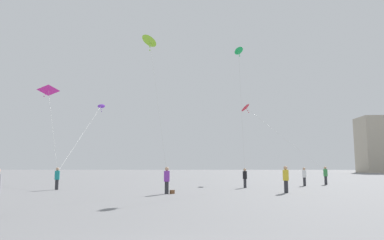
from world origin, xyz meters
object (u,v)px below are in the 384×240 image
object	(u,v)px
kite_violet_diamond	(101,107)
person_in_purple	(167,179)
handbag_beside_flyer	(172,192)
person_in_black	(245,177)
kite_lime_diamond	(150,41)
person_in_teal	(57,178)
person_in_white	(304,176)
kite_magenta_delta	(48,91)
person_in_green	(326,175)
kite_crimson_diamond	(245,108)
person_in_yellow	(286,178)
kite_emerald_diamond	(239,53)

from	to	relation	value
kite_violet_diamond	person_in_purple	bearing A→B (deg)	-62.20
kite_violet_diamond	handbag_beside_flyer	xyz separation A→B (m)	(10.42, -19.01, -8.82)
person_in_black	kite_lime_diamond	xyz separation A→B (m)	(-7.36, -4.13, 10.14)
person_in_purple	person_in_teal	distance (m)	9.38
person_in_white	kite_magenta_delta	xyz separation A→B (m)	(-23.37, -0.72, 7.73)
person_in_teal	person_in_white	distance (m)	20.91
person_in_black	person_in_green	size ratio (longest dim) A/B	0.91
person_in_teal	kite_crimson_diamond	bearing A→B (deg)	71.20
person_in_teal	handbag_beside_flyer	xyz separation A→B (m)	(9.00, -3.53, -0.79)
person_in_white	kite_lime_diamond	xyz separation A→B (m)	(-13.06, -7.14, 10.11)
kite_magenta_delta	person_in_green	bearing A→B (deg)	5.99
person_in_yellow	person_in_white	xyz separation A→B (m)	(3.61, 8.26, -0.08)
person_in_purple	kite_emerald_diamond	size ratio (longest dim) A/B	0.16
kite_magenta_delta	kite_emerald_diamond	bearing A→B (deg)	-7.70
kite_emerald_diamond	person_in_green	bearing A→B (deg)	30.46
kite_violet_diamond	handbag_beside_flyer	distance (m)	23.40
kite_lime_diamond	kite_emerald_diamond	distance (m)	8.13
person_in_purple	kite_magenta_delta	bearing A→B (deg)	-26.02
person_in_purple	kite_lime_diamond	world-z (taller)	kite_lime_diamond
person_in_yellow	kite_magenta_delta	distance (m)	22.50
kite_violet_diamond	kite_lime_diamond	bearing A→B (deg)	-63.38
kite_magenta_delta	handbag_beside_flyer	bearing A→B (deg)	-34.66
kite_lime_diamond	kite_magenta_delta	distance (m)	12.38
person_in_teal	kite_emerald_diamond	xyz separation A→B (m)	(14.10, 2.59, 10.48)
person_in_black	person_in_teal	xyz separation A→B (m)	(-14.44, -2.65, 0.04)
person_in_green	kite_lime_diamond	bearing A→B (deg)	-62.26
kite_emerald_diamond	person_in_yellow	bearing A→B (deg)	-65.01
person_in_teal	kite_lime_diamond	size ratio (longest dim) A/B	0.16
person_in_teal	handbag_beside_flyer	world-z (taller)	person_in_teal
person_in_yellow	kite_lime_diamond	size ratio (longest dim) A/B	0.18
kite_magenta_delta	kite_crimson_diamond	world-z (taller)	kite_magenta_delta
kite_lime_diamond	kite_emerald_diamond	bearing A→B (deg)	30.07
kite_magenta_delta	kite_emerald_diamond	world-z (taller)	kite_emerald_diamond
person_in_white	kite_violet_diamond	world-z (taller)	kite_violet_diamond
kite_lime_diamond	handbag_beside_flyer	xyz separation A→B (m)	(1.93, -2.05, -10.89)
kite_magenta_delta	person_in_yellow	bearing A→B (deg)	-20.88
person_in_green	kite_crimson_diamond	distance (m)	11.97
person_in_green	kite_violet_diamond	bearing A→B (deg)	-110.48
person_in_yellow	handbag_beside_flyer	distance (m)	7.63
person_in_white	kite_lime_diamond	size ratio (longest dim) A/B	0.16
person_in_green	kite_violet_diamond	distance (m)	26.61
person_in_white	kite_violet_diamond	xyz separation A→B (m)	(-21.55, 9.82, 8.04)
kite_lime_diamond	kite_violet_diamond	bearing A→B (deg)	116.62
person_in_purple	handbag_beside_flyer	world-z (taller)	person_in_purple
person_in_teal	kite_lime_diamond	world-z (taller)	kite_lime_diamond
person_in_teal	person_in_green	xyz separation A→B (m)	(22.73, 7.66, 0.04)
person_in_black	kite_magenta_delta	size ratio (longest dim) A/B	0.20
person_in_purple	kite_magenta_delta	size ratio (longest dim) A/B	0.22
kite_emerald_diamond	kite_magenta_delta	bearing A→B (deg)	172.30
person_in_black	handbag_beside_flyer	size ratio (longest dim) A/B	4.95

